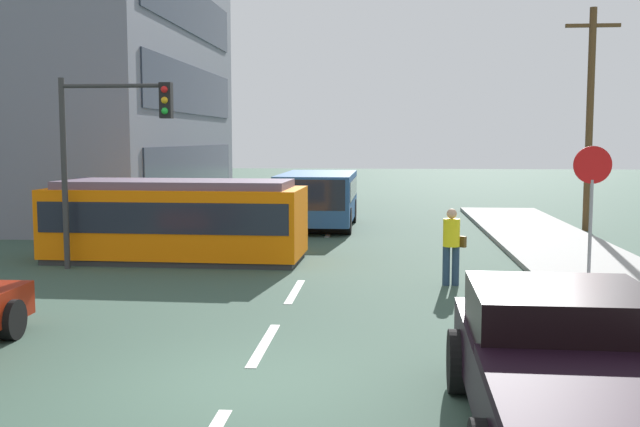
{
  "coord_description": "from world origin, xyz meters",
  "views": [
    {
      "loc": [
        1.82,
        -9.06,
        3.16
      ],
      "look_at": [
        0.32,
        8.39,
        1.4
      ],
      "focal_mm": 41.69,
      "sensor_mm": 36.0,
      "label": 1
    }
  ],
  "objects": [
    {
      "name": "traffic_light_mast",
      "position": [
        -4.75,
        8.24,
        3.25
      ],
      "size": [
        2.76,
        0.33,
        4.61
      ],
      "color": "#333333",
      "rests_on": "ground"
    },
    {
      "name": "pickup_truck_parked",
      "position": [
        3.74,
        -1.42,
        0.8
      ],
      "size": [
        2.37,
        5.05,
        1.55
      ],
      "color": "black",
      "rests_on": "ground"
    },
    {
      "name": "city_bus",
      "position": [
        -0.51,
        17.11,
        1.11
      ],
      "size": [
        2.58,
        5.51,
        1.95
      ],
      "color": "navy",
      "rests_on": "ground"
    },
    {
      "name": "lane_stripe_3",
      "position": [
        0.0,
        15.75,
        0.01
      ],
      "size": [
        0.16,
        2.4,
        0.01
      ],
      "primitive_type": "cube",
      "color": "silver",
      "rests_on": "ground"
    },
    {
      "name": "lane_stripe_2",
      "position": [
        0.0,
        6.0,
        0.01
      ],
      "size": [
        0.16,
        2.4,
        0.01
      ],
      "primitive_type": "cube",
      "color": "silver",
      "rests_on": "ground"
    },
    {
      "name": "lane_stripe_4",
      "position": [
        0.0,
        21.75,
        0.01
      ],
      "size": [
        0.16,
        2.4,
        0.01
      ],
      "primitive_type": "cube",
      "color": "silver",
      "rests_on": "ground"
    },
    {
      "name": "pedestrian_crossing",
      "position": [
        3.29,
        6.97,
        0.94
      ],
      "size": [
        0.51,
        0.36,
        1.67
      ],
      "color": "#243A52",
      "rests_on": "ground"
    },
    {
      "name": "ground_plane",
      "position": [
        0.0,
        10.0,
        0.0
      ],
      "size": [
        120.0,
        120.0,
        0.0
      ],
      "primitive_type": "plane",
      "color": "#344D40"
    },
    {
      "name": "sidewalk_curb_right",
      "position": [
        6.8,
        6.0,
        0.07
      ],
      "size": [
        3.2,
        36.0,
        0.14
      ],
      "primitive_type": "cube",
      "color": "gray",
      "rests_on": "ground"
    },
    {
      "name": "stop_sign",
      "position": [
        6.0,
        6.28,
        2.19
      ],
      "size": [
        0.76,
        0.07,
        2.88
      ],
      "color": "gray",
      "rests_on": "sidewalk_curb_right"
    },
    {
      "name": "lane_stripe_1",
      "position": [
        0.0,
        2.0,
        0.01
      ],
      "size": [
        0.16,
        2.4,
        0.01
      ],
      "primitive_type": "cube",
      "color": "silver",
      "rests_on": "ground"
    },
    {
      "name": "utility_pole_mid",
      "position": [
        8.76,
        16.97,
        3.95
      ],
      "size": [
        1.8,
        0.24,
        7.54
      ],
      "color": "brown",
      "rests_on": "ground"
    },
    {
      "name": "streetcar_tram",
      "position": [
        -3.56,
        9.75,
        1.08
      ],
      "size": [
        6.64,
        2.71,
        2.1
      ],
      "color": "orange",
      "rests_on": "ground"
    }
  ]
}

